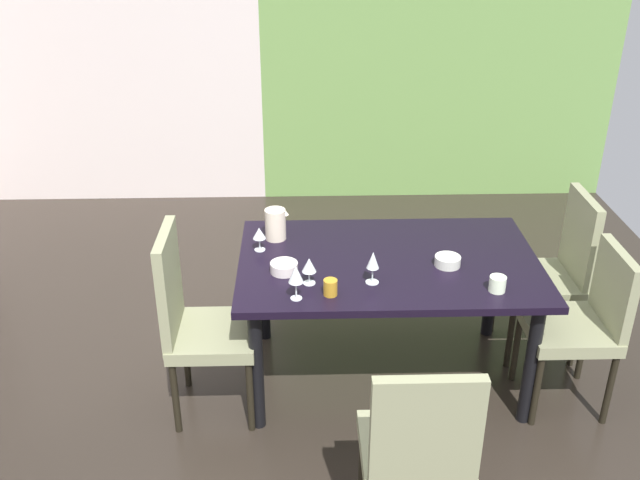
{
  "coord_description": "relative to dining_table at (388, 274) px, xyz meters",
  "views": [
    {
      "loc": [
        0.14,
        -2.94,
        2.56
      ],
      "look_at": [
        0.24,
        0.46,
        0.85
      ],
      "focal_mm": 40.0,
      "sensor_mm": 36.0,
      "label": 1
    }
  ],
  "objects": [
    {
      "name": "dining_table",
      "position": [
        0.0,
        0.0,
        0.0
      ],
      "size": [
        1.6,
        1.01,
        0.76
      ],
      "color": "black",
      "rests_on": "ground_plane"
    },
    {
      "name": "cup_front",
      "position": [
        -0.33,
        -0.35,
        0.13
      ],
      "size": [
        0.07,
        0.07,
        0.08
      ],
      "primitive_type": "cylinder",
      "color": "#BD8723",
      "rests_on": "dining_table"
    },
    {
      "name": "chair_right_far",
      "position": [
        1.01,
        0.25,
        -0.12
      ],
      "size": [
        0.44,
        0.44,
        1.0
      ],
      "rotation": [
        0.0,
        0.0,
        1.57
      ],
      "color": "gray",
      "rests_on": "ground_plane"
    },
    {
      "name": "chair_right_near",
      "position": [
        1.0,
        -0.25,
        -0.14
      ],
      "size": [
        0.44,
        0.44,
        0.92
      ],
      "rotation": [
        0.0,
        0.0,
        1.57
      ],
      "color": "gray",
      "rests_on": "ground_plane"
    },
    {
      "name": "wine_glass_left",
      "position": [
        -0.43,
        -0.24,
        0.19
      ],
      "size": [
        0.07,
        0.07,
        0.14
      ],
      "color": "silver",
      "rests_on": "dining_table"
    },
    {
      "name": "back_panel_interior",
      "position": [
        -2.13,
        2.69,
        0.66
      ],
      "size": [
        2.69,
        0.1,
        2.67
      ],
      "primitive_type": "cube",
      "color": "silver",
      "rests_on": "ground_plane"
    },
    {
      "name": "pitcher_south",
      "position": [
        -0.61,
        0.27,
        0.18
      ],
      "size": [
        0.13,
        0.12,
        0.18
      ],
      "color": "beige",
      "rests_on": "dining_table"
    },
    {
      "name": "wine_glass_north",
      "position": [
        -0.11,
        -0.24,
        0.21
      ],
      "size": [
        0.07,
        0.07,
        0.17
      ],
      "color": "silver",
      "rests_on": "dining_table"
    },
    {
      "name": "chair_head_near",
      "position": [
        -0.01,
        -1.2,
        -0.12
      ],
      "size": [
        0.44,
        0.44,
        0.99
      ],
      "color": "gray",
      "rests_on": "ground_plane"
    },
    {
      "name": "chair_left_near",
      "position": [
        -1.01,
        -0.25,
        -0.1
      ],
      "size": [
        0.44,
        0.44,
        1.05
      ],
      "rotation": [
        0.0,
        0.0,
        -1.57
      ],
      "color": "gray",
      "rests_on": "ground_plane"
    },
    {
      "name": "wine_glass_rear",
      "position": [
        -0.69,
        0.13,
        0.19
      ],
      "size": [
        0.07,
        0.07,
        0.13
      ],
      "color": "silver",
      "rests_on": "dining_table"
    },
    {
      "name": "wine_glass_west",
      "position": [
        -0.49,
        -0.39,
        0.22
      ],
      "size": [
        0.07,
        0.07,
        0.18
      ],
      "color": "silver",
      "rests_on": "dining_table"
    },
    {
      "name": "ground_plane",
      "position": [
        -0.61,
        -0.4,
        -0.68
      ],
      "size": [
        5.73,
        6.28,
        0.02
      ],
      "primitive_type": "cube",
      "color": "#2C251F"
    },
    {
      "name": "serving_bowl_center",
      "position": [
        -0.56,
        -0.12,
        0.11
      ],
      "size": [
        0.14,
        0.14,
        0.05
      ],
      "primitive_type": "cylinder",
      "color": "silver",
      "rests_on": "dining_table"
    },
    {
      "name": "garden_window_panel",
      "position": [
        0.73,
        2.69,
        0.66
      ],
      "size": [
        3.04,
        0.1,
        2.67
      ],
      "primitive_type": "cube",
      "color": "#6E994D",
      "rests_on": "ground_plane"
    },
    {
      "name": "serving_bowl_right",
      "position": [
        0.3,
        -0.08,
        0.11
      ],
      "size": [
        0.14,
        0.14,
        0.05
      ],
      "primitive_type": "cylinder",
      "color": "silver",
      "rests_on": "dining_table"
    },
    {
      "name": "cup_corner",
      "position": [
        0.49,
        -0.34,
        0.13
      ],
      "size": [
        0.08,
        0.08,
        0.08
      ],
      "primitive_type": "cylinder",
      "color": "white",
      "rests_on": "dining_table"
    }
  ]
}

